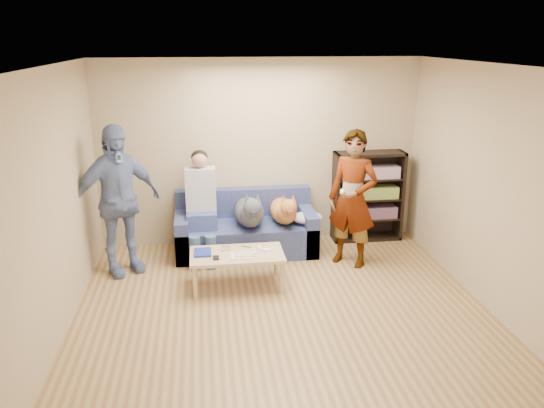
{
  "coord_description": "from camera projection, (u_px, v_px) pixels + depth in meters",
  "views": [
    {
      "loc": [
        -0.8,
        -4.78,
        2.86
      ],
      "look_at": [
        0.0,
        1.2,
        0.95
      ],
      "focal_mm": 35.0,
      "sensor_mm": 36.0,
      "label": 1
    }
  ],
  "objects": [
    {
      "name": "pen_black",
      "position": [
        246.0,
        247.0,
        6.43
      ],
      "size": [
        0.13,
        0.08,
        0.01
      ],
      "primitive_type": "cylinder",
      "rotation": [
        0.0,
        1.57,
        -0.52
      ],
      "color": "black",
      "rests_on": "coffee_table"
    },
    {
      "name": "controller_a",
      "position": [
        260.0,
        248.0,
        6.37
      ],
      "size": [
        0.04,
        0.13,
        0.03
      ],
      "primitive_type": "cube",
      "color": "white",
      "rests_on": "coffee_table"
    },
    {
      "name": "magazine",
      "position": [
        244.0,
        254.0,
        6.18
      ],
      "size": [
        0.22,
        0.17,
        0.01
      ],
      "primitive_type": "cube",
      "color": "#BFB198",
      "rests_on": "coffee_table"
    },
    {
      "name": "controller_b",
      "position": [
        267.0,
        250.0,
        6.31
      ],
      "size": [
        0.09,
        0.06,
        0.03
      ],
      "primitive_type": "cube",
      "color": "white",
      "rests_on": "coffee_table"
    },
    {
      "name": "coffee_table",
      "position": [
        237.0,
        257.0,
        6.26
      ],
      "size": [
        1.1,
        0.6,
        0.42
      ],
      "color": "#D3B582",
      "rests_on": "ground"
    },
    {
      "name": "wall_right",
      "position": [
        507.0,
        198.0,
        5.37
      ],
      "size": [
        0.0,
        5.0,
        5.0
      ],
      "primitive_type": "plane",
      "rotation": [
        1.57,
        0.0,
        -1.57
      ],
      "color": "tan",
      "rests_on": "ground"
    },
    {
      "name": "wall_front",
      "position": [
        367.0,
        354.0,
        2.73
      ],
      "size": [
        4.5,
        0.0,
        4.5
      ],
      "primitive_type": "plane",
      "rotation": [
        -1.57,
        0.0,
        0.0
      ],
      "color": "tan",
      "rests_on": "ground"
    },
    {
      "name": "dog_gray",
      "position": [
        250.0,
        212.0,
        7.06
      ],
      "size": [
        0.4,
        1.24,
        0.57
      ],
      "color": "#46484F",
      "rests_on": "sofa"
    },
    {
      "name": "wall_left",
      "position": [
        44.0,
        217.0,
        4.8
      ],
      "size": [
        0.0,
        5.0,
        5.0
      ],
      "primitive_type": "plane",
      "rotation": [
        1.57,
        0.0,
        1.57
      ],
      "color": "tan",
      "rests_on": "ground"
    },
    {
      "name": "ground",
      "position": [
        287.0,
        326.0,
        5.48
      ],
      "size": [
        5.0,
        5.0,
        0.0
      ],
      "primitive_type": "plane",
      "color": "#8F623C",
      "rests_on": "ground"
    },
    {
      "name": "wall_back",
      "position": [
        260.0,
        153.0,
        7.45
      ],
      "size": [
        4.5,
        0.0,
        4.5
      ],
      "primitive_type": "plane",
      "rotation": [
        1.57,
        0.0,
        0.0
      ],
      "color": "tan",
      "rests_on": "ground"
    },
    {
      "name": "blanket",
      "position": [
        307.0,
        218.0,
        7.22
      ],
      "size": [
        0.42,
        0.36,
        0.15
      ],
      "primitive_type": "ellipsoid",
      "color": "#B8B9BD",
      "rests_on": "sofa"
    },
    {
      "name": "person_standing_right",
      "position": [
        353.0,
        199.0,
        6.74
      ],
      "size": [
        0.77,
        0.74,
        1.77
      ],
      "primitive_type": "imported",
      "rotation": [
        0.0,
        0.0,
        -0.68
      ],
      "color": "gray",
      "rests_on": "ground"
    },
    {
      "name": "person_seated",
      "position": [
        201.0,
        202.0,
        7.0
      ],
      "size": [
        0.4,
        0.73,
        1.47
      ],
      "color": "#3A4581",
      "rests_on": "sofa"
    },
    {
      "name": "camera_silver",
      "position": [
        226.0,
        248.0,
        6.34
      ],
      "size": [
        0.11,
        0.06,
        0.05
      ],
      "primitive_type": "cube",
      "color": "silver",
      "rests_on": "coffee_table"
    },
    {
      "name": "pen_orange",
      "position": [
        236.0,
        258.0,
        6.09
      ],
      "size": [
        0.13,
        0.06,
        0.01
      ],
      "primitive_type": "cylinder",
      "rotation": [
        0.0,
        1.57,
        0.35
      ],
      "color": "#DA531E",
      "rests_on": "coffee_table"
    },
    {
      "name": "dog_tan",
      "position": [
        284.0,
        211.0,
        7.18
      ],
      "size": [
        0.35,
        1.14,
        0.51
      ],
      "color": "#BB7939",
      "rests_on": "sofa"
    },
    {
      "name": "held_controller",
      "position": [
        342.0,
        192.0,
        6.48
      ],
      "size": [
        0.08,
        0.13,
        0.03
      ],
      "primitive_type": "cube",
      "rotation": [
        0.0,
        0.0,
        -0.34
      ],
      "color": "white",
      "rests_on": "person_standing_right"
    },
    {
      "name": "headphone_cup_b",
      "position": [
        253.0,
        250.0,
        6.33
      ],
      "size": [
        0.07,
        0.07,
        0.02
      ],
      "primitive_type": "cylinder",
      "color": "silver",
      "rests_on": "coffee_table"
    },
    {
      "name": "headphone_cup_a",
      "position": [
        254.0,
        252.0,
        6.25
      ],
      "size": [
        0.07,
        0.07,
        0.02
      ],
      "primitive_type": "cylinder",
      "color": "silver",
      "rests_on": "coffee_table"
    },
    {
      "name": "papers",
      "position": [
        242.0,
        256.0,
        6.16
      ],
      "size": [
        0.26,
        0.2,
        0.02
      ],
      "primitive_type": "cube",
      "color": "white",
      "rests_on": "coffee_table"
    },
    {
      "name": "wallet",
      "position": [
        216.0,
        258.0,
        6.1
      ],
      "size": [
        0.07,
        0.12,
        0.02
      ],
      "primitive_type": "cube",
      "color": "black",
      "rests_on": "coffee_table"
    },
    {
      "name": "bookshelf",
      "position": [
        368.0,
        194.0,
        7.67
      ],
      "size": [
        1.0,
        0.34,
        1.3
      ],
      "color": "black",
      "rests_on": "ground"
    },
    {
      "name": "sofa",
      "position": [
        246.0,
        231.0,
        7.34
      ],
      "size": [
        1.9,
        0.85,
        0.82
      ],
      "color": "#515B93",
      "rests_on": "ground"
    },
    {
      "name": "notebook_blue",
      "position": [
        203.0,
        252.0,
        6.24
      ],
      "size": [
        0.2,
        0.26,
        0.03
      ],
      "primitive_type": "cube",
      "color": "navy",
      "rests_on": "coffee_table"
    },
    {
      "name": "ceiling",
      "position": [
        290.0,
        67.0,
        4.69
      ],
      "size": [
        5.0,
        5.0,
        0.0
      ],
      "primitive_type": "plane",
      "rotation": [
        3.14,
        0.0,
        0.0
      ],
      "color": "white",
      "rests_on": "ground"
    },
    {
      "name": "person_standing_left",
      "position": [
        117.0,
        201.0,
        6.48
      ],
      "size": [
        1.19,
        0.96,
        1.89
      ],
      "primitive_type": "imported",
      "rotation": [
        0.0,
        0.0,
        0.53
      ],
      "color": "#798AC2",
      "rests_on": "ground"
    }
  ]
}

